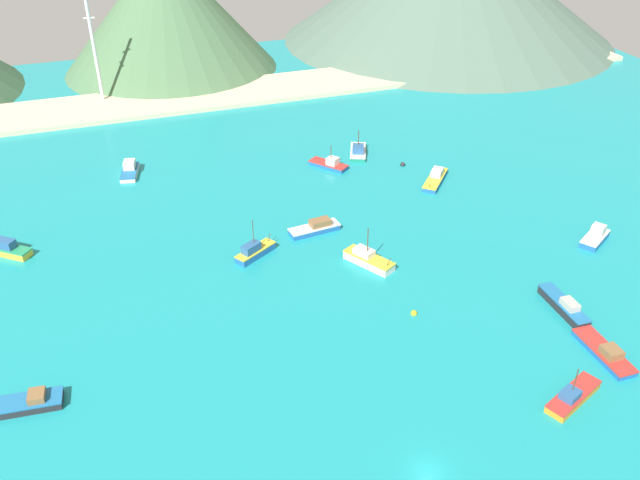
# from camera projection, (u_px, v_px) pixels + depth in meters

# --- Properties ---
(ground) EXTENTS (260.00, 280.00, 0.50)m
(ground) POSITION_uv_depth(u_px,v_px,m) (333.00, 314.00, 97.99)
(ground) COLOR teal
(fishing_boat_0) EXTENTS (3.26, 10.09, 2.09)m
(fishing_boat_0) POSITION_uv_depth(u_px,v_px,m) (605.00, 352.00, 89.54)
(fishing_boat_0) COLOR #1E5BA8
(fishing_boat_0) RESTS_ON ground
(fishing_boat_2) EXTENTS (7.46, 6.05, 2.82)m
(fishing_boat_2) POSITION_uv_depth(u_px,v_px,m) (595.00, 237.00, 113.89)
(fishing_boat_2) COLOR #1E5BA8
(fishing_boat_2) RESTS_ON ground
(fishing_boat_4) EXTENTS (9.28, 5.84, 5.48)m
(fishing_boat_4) POSITION_uv_depth(u_px,v_px,m) (573.00, 396.00, 82.59)
(fishing_boat_4) COLOR orange
(fishing_boat_4) RESTS_ON ground
(fishing_boat_5) EXTENTS (7.19, 8.19, 4.93)m
(fishing_boat_5) POSITION_uv_depth(u_px,v_px,m) (329.00, 164.00, 138.39)
(fishing_boat_5) COLOR #1E5BA8
(fishing_boat_5) RESTS_ON ground
(fishing_boat_6) EXTENTS (9.21, 3.67, 2.15)m
(fishing_boat_6) POSITION_uv_depth(u_px,v_px,m) (316.00, 228.00, 116.69)
(fishing_boat_6) COLOR #1E5BA8
(fishing_boat_6) RESTS_ON ground
(fishing_boat_7) EXTENTS (6.62, 8.95, 6.60)m
(fishing_boat_7) POSITION_uv_depth(u_px,v_px,m) (368.00, 259.00, 107.99)
(fishing_boat_7) COLOR silver
(fishing_boat_7) RESTS_ON ground
(fishing_boat_8) EXTENTS (7.92, 3.81, 2.01)m
(fishing_boat_8) POSITION_uv_depth(u_px,v_px,m) (31.00, 402.00, 81.79)
(fishing_boat_8) COLOR #232328
(fishing_boat_8) RESTS_ON ground
(fishing_boat_9) EXTENTS (6.27, 8.98, 5.66)m
(fishing_boat_9) POSITION_uv_depth(u_px,v_px,m) (358.00, 151.00, 143.63)
(fishing_boat_9) COLOR #198466
(fishing_boat_9) RESTS_ON ground
(fishing_boat_10) EXTENTS (10.26, 8.87, 2.75)m
(fishing_boat_10) POSITION_uv_depth(u_px,v_px,m) (1.00, 248.00, 110.84)
(fishing_boat_10) COLOR gold
(fishing_boat_10) RESTS_ON ground
(fishing_boat_11) EXTENTS (7.61, 5.83, 6.93)m
(fishing_boat_11) POSITION_uv_depth(u_px,v_px,m) (254.00, 251.00, 109.89)
(fishing_boat_11) COLOR #1E5BA8
(fishing_boat_11) RESTS_ON ground
(fishing_boat_12) EXTENTS (2.67, 10.13, 2.39)m
(fishing_boat_12) POSITION_uv_depth(u_px,v_px,m) (564.00, 306.00, 97.78)
(fishing_boat_12) COLOR #232328
(fishing_boat_12) RESTS_ON ground
(fishing_boat_13) EXTENTS (4.64, 8.39, 2.50)m
(fishing_boat_13) POSITION_uv_depth(u_px,v_px,m) (130.00, 170.00, 135.71)
(fishing_boat_13) COLOR silver
(fishing_boat_13) RESTS_ON ground
(fishing_boat_14) EXTENTS (8.83, 9.45, 2.24)m
(fishing_boat_14) POSITION_uv_depth(u_px,v_px,m) (436.00, 178.00, 132.88)
(fishing_boat_14) COLOR #1E5BA8
(fishing_boat_14) RESTS_ON ground
(buoy_0) EXTENTS (1.04, 1.04, 1.04)m
(buoy_0) POSITION_uv_depth(u_px,v_px,m) (403.00, 165.00, 139.42)
(buoy_0) COLOR #232328
(buoy_0) RESTS_ON ground
(buoy_1) EXTENTS (0.93, 0.93, 0.93)m
(buoy_1) POSITION_uv_depth(u_px,v_px,m) (414.00, 313.00, 97.41)
(buoy_1) COLOR gold
(buoy_1) RESTS_ON ground
(beach_strip) EXTENTS (247.00, 19.44, 1.20)m
(beach_strip) POSITION_uv_depth(u_px,v_px,m) (205.00, 96.00, 172.92)
(beach_strip) COLOR beige
(beach_strip) RESTS_ON ground
(hill_central) EXTENTS (59.59, 59.59, 33.60)m
(hill_central) POSITION_uv_depth(u_px,v_px,m) (166.00, 8.00, 185.32)
(hill_central) COLOR #476B47
(hill_central) RESTS_ON ground
(radio_tower) EXTENTS (2.57, 2.06, 25.74)m
(radio_tower) POSITION_uv_depth(u_px,v_px,m) (95.00, 52.00, 163.09)
(radio_tower) COLOR silver
(radio_tower) RESTS_ON ground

